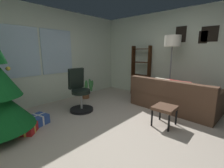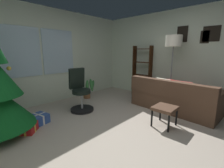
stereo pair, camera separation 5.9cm
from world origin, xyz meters
name	(u,v)px [view 1 (the left image)]	position (x,y,z in m)	size (l,w,h in m)	color
ground_plane	(129,133)	(0.00, 0.00, -0.05)	(4.81, 5.22, 0.10)	#B1A394
wall_back_with_windows	(52,56)	(-0.02, 2.66, 1.29)	(4.81, 0.12, 2.57)	silver
wall_right_with_frames	(180,56)	(2.45, 0.00, 1.29)	(0.12, 5.22, 2.57)	silver
couch	(178,98)	(1.67, -0.30, 0.29)	(1.51, 2.11, 0.79)	brown
footstool	(165,109)	(0.62, -0.39, 0.33)	(0.43, 0.40, 0.39)	brown
gift_box_red	(29,129)	(-1.27, 1.29, 0.08)	(0.36, 0.35, 0.17)	red
gift_box_gold	(12,115)	(-1.28, 2.20, 0.08)	(0.37, 0.37, 0.17)	gold
gift_box_blue	(38,120)	(-1.00, 1.52, 0.09)	(0.37, 0.37, 0.19)	#2D4C99
office_chair	(80,94)	(0.01, 1.49, 0.41)	(0.56, 0.56, 1.04)	black
bookshelf	(141,74)	(2.19, 1.11, 0.71)	(0.18, 0.64, 1.61)	black
floor_lamp	(172,45)	(1.94, 0.05, 1.59)	(0.41, 0.41, 1.83)	slate
potted_plant	(88,90)	(0.77, 2.11, 0.27)	(0.40, 0.39, 0.64)	brown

